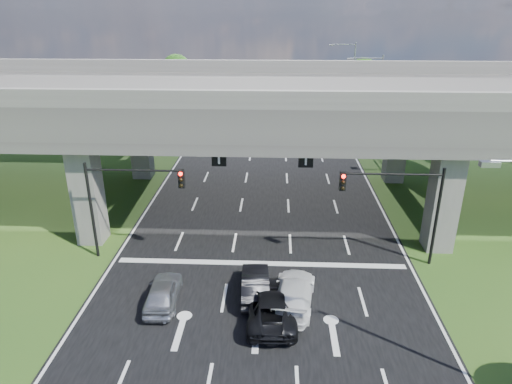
# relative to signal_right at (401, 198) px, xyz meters

# --- Properties ---
(ground) EXTENTS (160.00, 160.00, 0.00)m
(ground) POSITION_rel_signal_right_xyz_m (-7.82, -3.94, -4.19)
(ground) COLOR #264A17
(ground) RESTS_ON ground
(road) EXTENTS (18.00, 120.00, 0.03)m
(road) POSITION_rel_signal_right_xyz_m (-7.82, 6.06, -4.17)
(road) COLOR black
(road) RESTS_ON ground
(overpass) EXTENTS (80.00, 15.00, 10.00)m
(overpass) POSITION_rel_signal_right_xyz_m (-7.82, 8.06, 3.73)
(overpass) COLOR #353330
(overpass) RESTS_ON ground
(warehouse) EXTENTS (20.00, 10.00, 4.00)m
(warehouse) POSITION_rel_signal_right_xyz_m (-33.82, 31.06, -2.19)
(warehouse) COLOR #9E9E99
(warehouse) RESTS_ON ground
(signal_right) EXTENTS (5.76, 0.54, 6.00)m
(signal_right) POSITION_rel_signal_right_xyz_m (0.00, 0.00, 0.00)
(signal_right) COLOR black
(signal_right) RESTS_ON ground
(signal_left) EXTENTS (5.76, 0.54, 6.00)m
(signal_left) POSITION_rel_signal_right_xyz_m (-15.65, 0.00, 0.00)
(signal_left) COLOR black
(signal_left) RESTS_ON ground
(streetlight_far) EXTENTS (3.38, 0.25, 10.00)m
(streetlight_far) POSITION_rel_signal_right_xyz_m (2.27, 20.06, 1.66)
(streetlight_far) COLOR gray
(streetlight_far) RESTS_ON ground
(streetlight_beyond) EXTENTS (3.38, 0.25, 10.00)m
(streetlight_beyond) POSITION_rel_signal_right_xyz_m (2.27, 36.06, 1.66)
(streetlight_beyond) COLOR gray
(streetlight_beyond) RESTS_ON ground
(tree_left_near) EXTENTS (4.50, 4.50, 7.80)m
(tree_left_near) POSITION_rel_signal_right_xyz_m (-21.78, 22.06, 0.63)
(tree_left_near) COLOR black
(tree_left_near) RESTS_ON ground
(tree_left_mid) EXTENTS (3.91, 3.90, 6.76)m
(tree_left_mid) POSITION_rel_signal_right_xyz_m (-24.78, 30.06, -0.01)
(tree_left_mid) COLOR black
(tree_left_mid) RESTS_ON ground
(tree_left_far) EXTENTS (4.80, 4.80, 8.32)m
(tree_left_far) POSITION_rel_signal_right_xyz_m (-20.78, 38.06, 0.95)
(tree_left_far) COLOR black
(tree_left_far) RESTS_ON ground
(tree_right_near) EXTENTS (4.20, 4.20, 7.28)m
(tree_right_near) POSITION_rel_signal_right_xyz_m (5.22, 24.06, 0.31)
(tree_right_near) COLOR black
(tree_right_near) RESTS_ON ground
(tree_right_mid) EXTENTS (3.91, 3.90, 6.76)m
(tree_right_mid) POSITION_rel_signal_right_xyz_m (8.22, 32.06, -0.01)
(tree_right_mid) COLOR black
(tree_right_mid) RESTS_ON ground
(tree_right_far) EXTENTS (4.50, 4.50, 7.80)m
(tree_right_far) POSITION_rel_signal_right_xyz_m (4.22, 40.06, 0.63)
(tree_right_far) COLOR black
(tree_right_far) RESTS_ON ground
(car_silver) EXTENTS (1.73, 3.96, 1.33)m
(car_silver) POSITION_rel_signal_right_xyz_m (-12.66, -4.57, -3.49)
(car_silver) COLOR #BABCC2
(car_silver) RESTS_ON road
(car_dark) EXTENTS (1.62, 4.13, 1.34)m
(car_dark) POSITION_rel_signal_right_xyz_m (-8.01, -3.66, -3.49)
(car_dark) COLOR black
(car_dark) RESTS_ON road
(car_white) EXTENTS (2.57, 5.00, 1.39)m
(car_white) POSITION_rel_signal_right_xyz_m (-6.02, -4.39, -3.46)
(car_white) COLOR silver
(car_white) RESTS_ON road
(car_trailing) EXTENTS (2.48, 5.11, 1.40)m
(car_trailing) POSITION_rel_signal_right_xyz_m (-7.15, -5.41, -3.46)
(car_trailing) COLOR black
(car_trailing) RESTS_ON road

